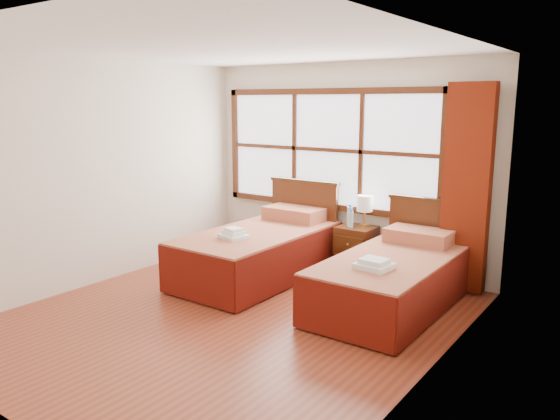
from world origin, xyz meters
The scene contains 15 objects.
floor centered at (0.00, 0.00, 0.00)m, with size 4.50×4.50×0.00m, color brown.
ceiling centered at (0.00, 0.00, 2.60)m, with size 4.50×4.50×0.00m, color white.
wall_back centered at (0.00, 2.25, 1.30)m, with size 4.00×4.00×0.00m, color silver.
wall_left centered at (-2.00, 0.00, 1.30)m, with size 4.50×4.50×0.00m, color silver.
wall_right centered at (2.00, 0.00, 1.30)m, with size 4.50×4.50×0.00m, color silver.
window centered at (-0.25, 2.21, 1.50)m, with size 3.16×0.06×1.56m.
curtain centered at (1.60, 2.11, 1.17)m, with size 0.50×0.16×2.30m, color maroon.
bed_left centered at (-0.55, 1.20, 0.33)m, with size 1.12×2.17×1.09m.
bed_right centered at (1.18, 1.20, 0.31)m, with size 1.05×2.07×1.02m.
nightstand centered at (0.32, 1.99, 0.30)m, with size 0.44×0.44×0.59m.
towels_left centered at (-0.56, 0.70, 0.63)m, with size 0.33×0.31×0.12m.
towels_right centered at (1.19, 0.70, 0.59)m, with size 0.35×0.31×0.10m.
lamp centered at (0.37, 2.10, 0.86)m, with size 0.20×0.20×0.38m.
bottle_near centered at (0.28, 1.92, 0.70)m, with size 0.06×0.06×0.22m.
bottle_far centered at (0.24, 1.98, 0.72)m, with size 0.07×0.07×0.28m.
Camera 1 is at (3.38, -3.89, 2.11)m, focal length 35.00 mm.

